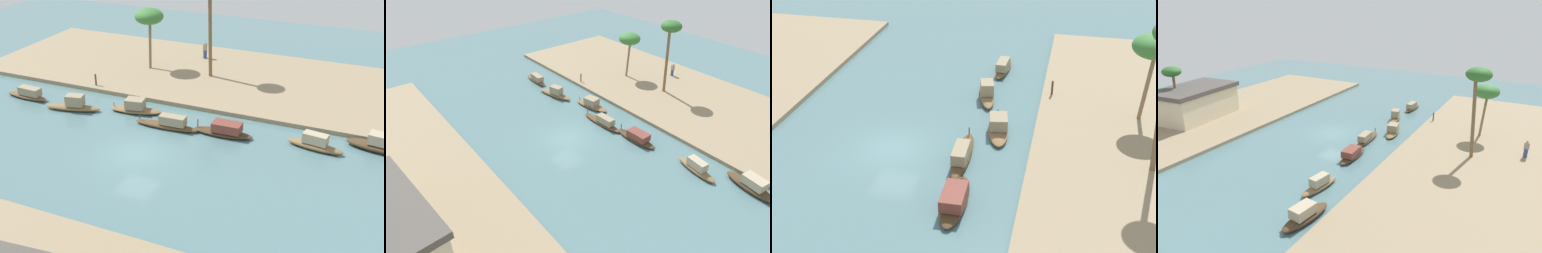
% 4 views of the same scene
% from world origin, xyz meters
% --- Properties ---
extents(river_water, '(70.94, 70.94, 0.00)m').
position_xyz_m(river_water, '(0.00, 0.00, 0.00)').
color(river_water, slate).
rests_on(river_water, ground).
extents(riverbank_left, '(41.21, 14.30, 0.33)m').
position_xyz_m(riverbank_left, '(0.00, -14.86, 0.16)').
color(riverbank_left, '#937F60').
rests_on(riverbank_left, ground).
extents(riverbank_right, '(41.21, 14.30, 0.33)m').
position_xyz_m(riverbank_right, '(0.00, 14.86, 0.16)').
color(riverbank_right, '#937F60').
rests_on(riverbank_right, ground).
extents(sampan_near_left_bank, '(4.20, 1.32, 0.98)m').
position_xyz_m(sampan_near_left_bank, '(-4.26, -4.71, 0.39)').
color(sampan_near_left_bank, '#47331E').
rests_on(sampan_near_left_bank, river_water).
extents(sampan_upstream_small, '(4.41, 1.94, 1.23)m').
position_xyz_m(sampan_upstream_small, '(7.59, -4.06, 0.42)').
color(sampan_upstream_small, brown).
rests_on(sampan_upstream_small, river_water).
extents(sampan_with_red_awning, '(3.83, 1.41, 1.11)m').
position_xyz_m(sampan_with_red_awning, '(-10.29, -5.21, 0.41)').
color(sampan_with_red_awning, brown).
rests_on(sampan_with_red_awning, river_water).
extents(sampan_open_hull, '(3.91, 1.08, 0.97)m').
position_xyz_m(sampan_open_hull, '(12.18, -4.47, 0.38)').
color(sampan_open_hull, brown).
rests_on(sampan_open_hull, river_water).
extents(sampan_with_tall_canopy, '(4.74, 1.11, 1.01)m').
position_xyz_m(sampan_with_tall_canopy, '(-0.30, -4.15, 0.37)').
color(sampan_with_tall_canopy, brown).
rests_on(sampan_with_tall_canopy, river_water).
extents(sampan_downstream_large, '(4.05, 1.85, 1.08)m').
position_xyz_m(sampan_downstream_large, '(3.12, -5.59, 0.39)').
color(sampan_downstream_large, brown).
rests_on(sampan_downstream_large, river_water).
extents(sampan_foreground, '(4.21, 1.72, 1.20)m').
position_xyz_m(sampan_foreground, '(-14.10, -6.63, 0.45)').
color(sampan_foreground, '#47331E').
rests_on(sampan_foreground, river_water).
extents(person_on_near_bank, '(0.39, 0.45, 1.58)m').
position_xyz_m(person_on_near_bank, '(2.78, -18.35, 1.03)').
color(person_on_near_bank, '#33477A').
rests_on(person_on_near_bank, riverbank_left).
extents(mooring_post, '(0.14, 0.14, 0.97)m').
position_xyz_m(mooring_post, '(8.39, -8.35, 0.81)').
color(mooring_post, '#4C3823').
rests_on(mooring_post, riverbank_left).
extents(palm_tree_left_near, '(2.15, 2.15, 7.96)m').
position_xyz_m(palm_tree_left_near, '(0.56, -13.95, 7.29)').
color(palm_tree_left_near, brown).
rests_on(palm_tree_left_near, riverbank_left).
extents(palm_tree_left_far, '(2.51, 2.51, 5.34)m').
position_xyz_m(palm_tree_left_far, '(6.24, -13.96, 4.91)').
color(palm_tree_left_far, '#7F6647').
rests_on(palm_tree_left_far, riverbank_left).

